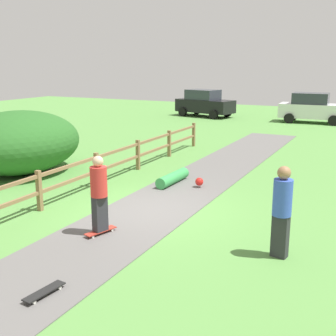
# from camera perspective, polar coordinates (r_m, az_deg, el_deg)

# --- Properties ---
(ground_plane) EXTENTS (60.00, 60.00, 0.00)m
(ground_plane) POSITION_cam_1_polar(r_m,az_deg,el_deg) (11.75, -2.47, -5.56)
(ground_plane) COLOR #568E42
(asphalt_path) EXTENTS (2.40, 28.00, 0.02)m
(asphalt_path) POSITION_cam_1_polar(r_m,az_deg,el_deg) (11.75, -2.47, -5.52)
(asphalt_path) COLOR #605E5B
(asphalt_path) RESTS_ON ground_plane
(wooden_fence) EXTENTS (0.12, 18.12, 1.10)m
(wooden_fence) POSITION_cam_1_polar(r_m,az_deg,el_deg) (12.97, -12.60, -0.96)
(wooden_fence) COLOR olive
(wooden_fence) RESTS_ON ground_plane
(bush_large) EXTENTS (3.91, 4.70, 2.20)m
(bush_large) POSITION_cam_1_polar(r_m,az_deg,el_deg) (16.40, -18.85, 3.21)
(bush_large) COLOR #286023
(bush_large) RESTS_ON ground_plane
(skater_riding) EXTENTS (0.47, 0.82, 1.83)m
(skater_riding) POSITION_cam_1_polar(r_m,az_deg,el_deg) (9.96, -8.95, -2.98)
(skater_riding) COLOR #B23326
(skater_riding) RESTS_ON asphalt_path
(skater_fallen) EXTENTS (1.28, 1.66, 0.36)m
(skater_fallen) POSITION_cam_1_polar(r_m,az_deg,el_deg) (14.17, 0.88, -1.34)
(skater_fallen) COLOR green
(skater_fallen) RESTS_ON asphalt_path
(skateboard_loose) EXTENTS (0.28, 0.82, 0.08)m
(skateboard_loose) POSITION_cam_1_polar(r_m,az_deg,el_deg) (7.97, -15.78, -15.20)
(skateboard_loose) COLOR black
(skateboard_loose) RESTS_ON asphalt_path
(bystander_blue) EXTENTS (0.44, 0.44, 1.89)m
(bystander_blue) POSITION_cam_1_polar(r_m,az_deg,el_deg) (9.01, 14.59, -4.96)
(bystander_blue) COLOR #2D2D33
(bystander_blue) RESTS_ON ground_plane
(parked_car_white) EXTENTS (4.27, 2.14, 1.92)m
(parked_car_white) POSITION_cam_1_polar(r_m,az_deg,el_deg) (30.13, 18.25, 7.42)
(parked_car_white) COLOR silver
(parked_car_white) RESTS_ON ground_plane
(parked_car_black) EXTENTS (4.47, 2.70, 1.92)m
(parked_car_black) POSITION_cam_1_polar(r_m,az_deg,el_deg) (32.12, 4.76, 8.40)
(parked_car_black) COLOR black
(parked_car_black) RESTS_ON ground_plane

